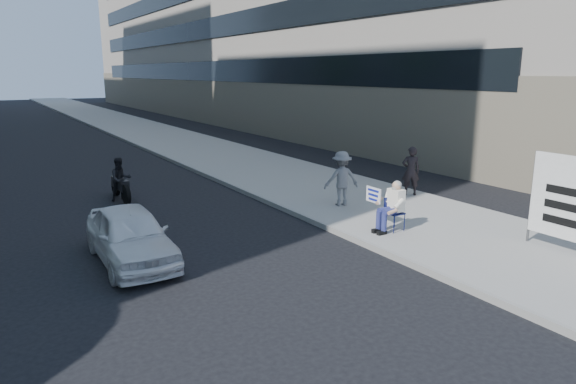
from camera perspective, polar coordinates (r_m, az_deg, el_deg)
ground at (r=11.76m, az=3.22°, el=-7.39°), size 160.00×160.00×0.00m
near_sidewalk at (r=31.08m, az=-11.84°, el=5.41°), size 5.00×120.00×0.15m
near_building at (r=47.55m, az=-1.92°, el=20.27°), size 14.00×70.00×20.00m
seated_protester at (r=13.28m, az=11.39°, el=-1.27°), size 0.83×1.12×1.31m
jogger at (r=15.63m, az=5.96°, el=1.50°), size 1.21×0.90×1.66m
pedestrian_woman at (r=17.35m, az=13.49°, el=2.30°), size 0.71×0.65×1.62m
white_sedan_near at (r=11.89m, az=-17.11°, el=-4.60°), size 1.51×3.64×1.23m
motorcycle at (r=17.68m, az=-18.10°, el=1.13°), size 0.72×2.05×1.42m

